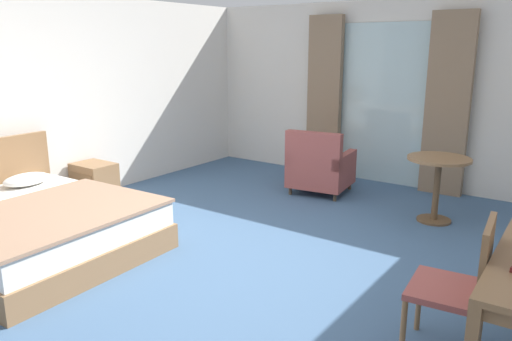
# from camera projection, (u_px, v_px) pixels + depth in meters

# --- Properties ---
(ground) EXTENTS (6.25, 7.57, 0.10)m
(ground) POSITION_uv_depth(u_px,v_px,m) (231.00, 269.00, 4.45)
(ground) COLOR #426084
(wall_back) EXTENTS (5.85, 0.12, 2.51)m
(wall_back) POSITION_uv_depth(u_px,v_px,m) (387.00, 93.00, 6.91)
(wall_back) COLOR silver
(wall_back) RESTS_ON ground
(wall_left) EXTENTS (0.12, 7.17, 2.51)m
(wall_left) POSITION_uv_depth(u_px,v_px,m) (36.00, 103.00, 5.75)
(wall_left) COLOR silver
(wall_left) RESTS_ON ground
(balcony_glass_door) EXTENTS (1.32, 0.02, 2.21)m
(balcony_glass_door) POSITION_uv_depth(u_px,v_px,m) (384.00, 105.00, 6.89)
(balcony_glass_door) COLOR silver
(balcony_glass_door) RESTS_ON ground
(curtain_panel_left) EXTENTS (0.52, 0.10, 2.33)m
(curtain_panel_left) POSITION_uv_depth(u_px,v_px,m) (324.00, 97.00, 7.29)
(curtain_panel_left) COLOR #897056
(curtain_panel_left) RESTS_ON ground
(curtain_panel_right) EXTENTS (0.55, 0.10, 2.33)m
(curtain_panel_right) POSITION_uv_depth(u_px,v_px,m) (447.00, 105.00, 6.30)
(curtain_panel_right) COLOR #897056
(curtain_panel_right) RESTS_ON ground
(bed) EXTENTS (2.12, 1.83, 0.95)m
(bed) POSITION_uv_depth(u_px,v_px,m) (29.00, 227.00, 4.63)
(bed) COLOR olive
(bed) RESTS_ON ground
(nightstand) EXTENTS (0.50, 0.39, 0.49)m
(nightstand) POSITION_uv_depth(u_px,v_px,m) (95.00, 183.00, 6.17)
(nightstand) COLOR olive
(nightstand) RESTS_ON ground
(desk_chair) EXTENTS (0.47, 0.51, 0.92)m
(desk_chair) POSITION_uv_depth(u_px,v_px,m) (462.00, 282.00, 2.98)
(desk_chair) COLOR #9E4C47
(desk_chair) RESTS_ON ground
(armchair_by_window) EXTENTS (0.82, 0.81, 0.85)m
(armchair_by_window) POSITION_uv_depth(u_px,v_px,m) (320.00, 168.00, 6.51)
(armchair_by_window) COLOR #9E4C47
(armchair_by_window) RESTS_ON ground
(round_cafe_table) EXTENTS (0.67, 0.67, 0.73)m
(round_cafe_table) POSITION_uv_depth(u_px,v_px,m) (438.00, 174.00, 5.41)
(round_cafe_table) COLOR olive
(round_cafe_table) RESTS_ON ground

